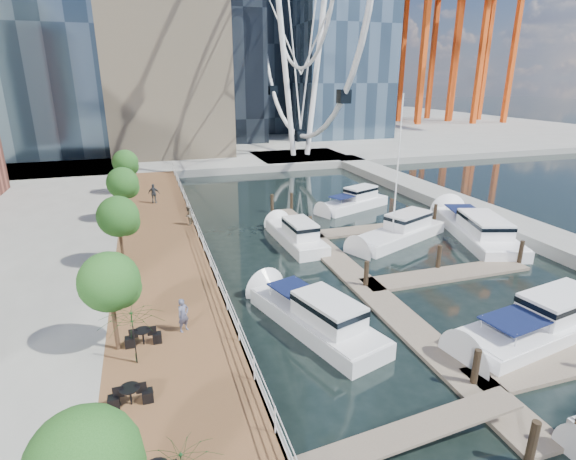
% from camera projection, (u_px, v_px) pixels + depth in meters
% --- Properties ---
extents(ground, '(520.00, 520.00, 0.00)m').
position_uv_depth(ground, '(387.00, 372.00, 20.15)').
color(ground, black).
rests_on(ground, ground).
extents(boardwalk, '(6.00, 60.00, 1.00)m').
position_uv_depth(boardwalk, '(162.00, 262.00, 30.92)').
color(boardwalk, brown).
rests_on(boardwalk, ground).
extents(seawall, '(0.25, 60.00, 1.00)m').
position_uv_depth(seawall, '(206.00, 257.00, 31.78)').
color(seawall, '#595954').
rests_on(seawall, ground).
extents(land_far, '(200.00, 114.00, 1.00)m').
position_uv_depth(land_far, '(182.00, 129.00, 112.00)').
color(land_far, gray).
rests_on(land_far, ground).
extents(breakwater, '(4.00, 60.00, 1.00)m').
position_uv_depth(breakwater, '(466.00, 208.00, 43.80)').
color(breakwater, gray).
rests_on(breakwater, ground).
extents(pier, '(14.00, 12.00, 1.00)m').
position_uv_depth(pier, '(300.00, 158.00, 70.93)').
color(pier, gray).
rests_on(pier, ground).
extents(railing, '(0.10, 60.00, 1.05)m').
position_uv_depth(railing, '(204.00, 244.00, 31.43)').
color(railing, white).
rests_on(railing, boardwalk).
extents(floating_docks, '(16.00, 34.00, 2.60)m').
position_uv_depth(floating_docks, '(417.00, 260.00, 31.29)').
color(floating_docks, '#6D6051').
rests_on(floating_docks, ground).
extents(port_cranes, '(40.00, 52.00, 38.00)m').
position_uv_depth(port_cranes, '(437.00, 49.00, 119.56)').
color(port_cranes, '#D84C14').
rests_on(port_cranes, ground).
extents(street_trees, '(2.60, 42.60, 4.60)m').
position_uv_depth(street_trees, '(118.00, 217.00, 28.11)').
color(street_trees, '#3F2B1C').
rests_on(street_trees, ground).
extents(cafe_tables, '(2.50, 13.70, 0.74)m').
position_uv_depth(cafe_tables, '(143.00, 432.00, 14.90)').
color(cafe_tables, black).
rests_on(cafe_tables, ground).
extents(yacht_foreground, '(11.36, 4.78, 2.15)m').
position_uv_depth(yacht_foreground, '(540.00, 336.00, 22.96)').
color(yacht_foreground, white).
rests_on(yacht_foreground, ground).
extents(pedestrian_near, '(0.73, 0.67, 1.68)m').
position_uv_depth(pedestrian_near, '(183.00, 315.00, 21.30)').
color(pedestrian_near, '#4B4E65').
rests_on(pedestrian_near, boardwalk).
extents(pedestrian_mid, '(0.91, 0.97, 1.59)m').
position_uv_depth(pedestrian_mid, '(188.00, 216.00, 36.86)').
color(pedestrian_mid, '#7C6C56').
rests_on(pedestrian_mid, boardwalk).
extents(pedestrian_far, '(1.19, 0.70, 1.89)m').
position_uv_depth(pedestrian_far, '(154.00, 194.00, 43.32)').
color(pedestrian_far, '#363B43').
rests_on(pedestrian_far, boardwalk).
extents(moored_yachts, '(24.21, 35.30, 11.50)m').
position_uv_depth(moored_yachts, '(404.00, 249.00, 34.55)').
color(moored_yachts, silver).
rests_on(moored_yachts, ground).
extents(cafe_seating, '(4.97, 13.96, 2.60)m').
position_uv_depth(cafe_seating, '(131.00, 448.00, 13.15)').
color(cafe_seating, black).
rests_on(cafe_seating, ground).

